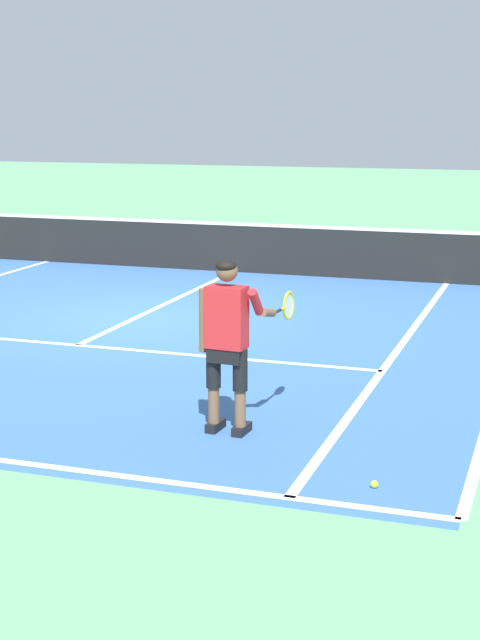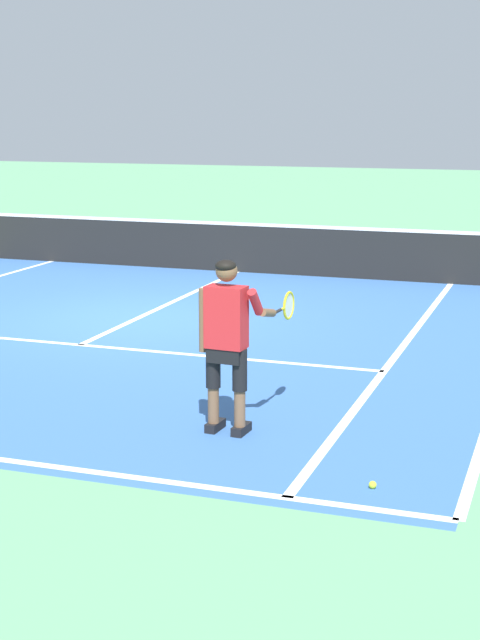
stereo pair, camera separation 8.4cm
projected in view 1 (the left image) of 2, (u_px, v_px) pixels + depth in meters
ground_plane at (135, 319)px, 14.66m from camera, size 80.00×80.00×0.00m
court_inner_surface at (115, 328)px, 14.03m from camera, size 10.98×10.93×0.00m
line_service at (78, 345)px, 12.98m from camera, size 8.23×0.10×0.01m
line_centre_service at (170, 302)px, 15.95m from camera, size 0.10×6.40×0.01m
line_singles_right at (398, 350)px, 12.75m from camera, size 0.10×10.53×0.01m
tennis_net at (233, 247)px, 18.81m from camera, size 11.96×0.08×1.07m
tennis_player at (229, 334)px, 9.27m from camera, size 0.68×1.10×1.71m
tennis_ball_near_feet at (374, 484)px, 8.07m from camera, size 0.07×0.07×0.07m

